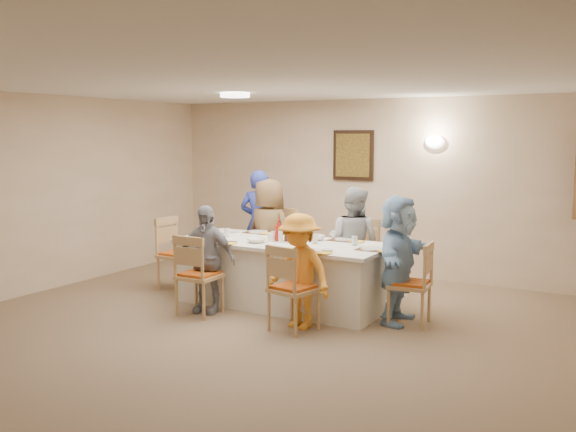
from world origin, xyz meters
The scene contains 44 objects.
ground centered at (0.00, 0.00, 0.00)m, with size 7.00×7.00×0.00m, color brown.
room_walls centered at (0.00, 0.00, 1.51)m, with size 7.00×7.00×7.00m.
wall_picture centered at (-0.30, 3.46, 1.70)m, with size 0.62×0.05×0.72m.
wall_sconce centered at (0.90, 3.44, 1.90)m, with size 0.26×0.09×0.18m, color white.
ceiling_light centered at (-1.00, 1.50, 2.47)m, with size 0.36×0.36×0.05m, color white.
dining_table centered at (-0.23, 1.32, 0.38)m, with size 2.50×1.06×0.76m, color white.
chair_back_left centered at (-0.83, 2.12, 0.52)m, with size 0.49×0.49×1.03m, color tan, non-canonical shape.
chair_back_right centered at (0.37, 2.12, 0.48)m, with size 0.46×0.46×0.97m, color tan, non-canonical shape.
chair_front_left centered at (-0.83, 0.52, 0.46)m, with size 0.44×0.44×0.92m, color tan, non-canonical shape.
chair_front_right centered at (0.37, 0.52, 0.45)m, with size 0.43×0.43×0.90m, color tan, non-canonical shape.
chair_left_end centered at (-1.78, 1.32, 0.47)m, with size 0.45×0.45×0.94m, color tan, non-canonical shape.
chair_right_end centered at (1.32, 1.32, 0.44)m, with size 0.43×0.43×0.89m, color tan, non-canonical shape.
diner_back_left centered at (-0.83, 2.00, 0.71)m, with size 0.76×0.55×1.43m, color brown.
diner_back_right centered at (0.37, 2.00, 0.69)m, with size 0.70×0.56×1.37m, color #A5AAB0.
diner_front_left centered at (-0.83, 0.64, 0.61)m, with size 0.75×0.41×1.22m, color gray.
diner_front_right centered at (0.37, 0.64, 0.60)m, with size 0.85×0.59×1.20m, color orange.
diner_right_end centered at (1.19, 1.32, 0.68)m, with size 0.48×1.29×1.37m, color #95BFE5.
caregiver centered at (-1.28, 2.47, 0.76)m, with size 0.62×0.48×1.51m, color #3142BB.
placemat_fl centered at (-0.83, 0.90, 0.76)m, with size 0.34×0.25×0.01m, color #472B19.
plate_fl centered at (-0.83, 0.90, 0.77)m, with size 0.23×0.23×0.01m, color white.
napkin_fl centered at (-0.65, 0.85, 0.77)m, with size 0.14×0.14×0.01m, color yellow.
placemat_fr centered at (0.37, 0.90, 0.76)m, with size 0.36×0.27×0.01m, color #472B19.
plate_fr centered at (0.37, 0.90, 0.77)m, with size 0.23×0.23×0.01m, color white.
napkin_fr centered at (0.55, 0.85, 0.77)m, with size 0.14×0.14×0.01m, color yellow.
placemat_bl centered at (-0.83, 1.74, 0.76)m, with size 0.35×0.26×0.01m, color #472B19.
plate_bl centered at (-0.83, 1.74, 0.77)m, with size 0.25×0.25×0.02m, color white.
napkin_bl centered at (-0.65, 1.69, 0.77)m, with size 0.14×0.14×0.01m, color yellow.
placemat_br centered at (0.37, 1.74, 0.76)m, with size 0.36×0.27×0.01m, color #472B19.
plate_br centered at (0.37, 1.74, 0.77)m, with size 0.23×0.23×0.01m, color white.
napkin_br centered at (0.55, 1.69, 0.77)m, with size 0.15×0.15×0.01m, color yellow.
placemat_le centered at (-1.33, 1.32, 0.76)m, with size 0.36×0.27×0.01m, color #472B19.
plate_le centered at (-1.33, 1.32, 0.77)m, with size 0.25×0.25×0.02m, color white.
napkin_le centered at (-1.15, 1.27, 0.77)m, with size 0.13×0.13×0.01m, color yellow.
placemat_re centered at (0.89, 1.32, 0.76)m, with size 0.33×0.25×0.01m, color #472B19.
plate_re centered at (0.89, 1.32, 0.77)m, with size 0.24×0.24×0.02m, color white.
napkin_re centered at (1.07, 1.27, 0.77)m, with size 0.14×0.14×0.01m, color yellow.
teacup_a centered at (-0.99, 1.03, 0.80)m, with size 0.12×0.12×0.09m, color white.
teacup_b centered at (0.20, 1.85, 0.80)m, with size 0.10×0.10×0.09m, color white.
bowl_a centered at (-0.44, 1.08, 0.79)m, with size 0.26×0.26×0.05m, color white.
bowl_b centered at (0.08, 1.58, 0.79)m, with size 0.24×0.24×0.06m, color white.
condiment_ketchup centered at (-0.27, 1.30, 0.89)m, with size 0.13×0.13×0.26m, color #B5190F.
condiment_brown centered at (-0.18, 1.38, 0.85)m, with size 0.09×0.10×0.18m, color #4E2715.
condiment_malt centered at (-0.10, 1.31, 0.84)m, with size 0.13×0.13×0.17m, color #4E2715.
drinking_glass centered at (-0.38, 1.37, 0.82)m, with size 0.06×0.06×0.09m, color silver.
Camera 1 is at (3.49, -5.04, 1.99)m, focal length 40.00 mm.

